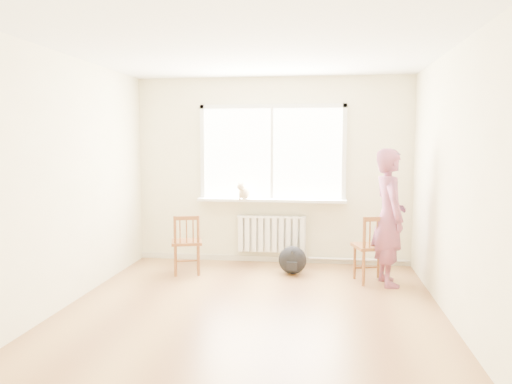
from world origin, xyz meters
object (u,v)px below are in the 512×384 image
(chair_left, at_px, (187,244))
(chair_right, at_px, (373,249))
(person, at_px, (389,217))
(cat, at_px, (244,192))
(backpack, at_px, (293,260))

(chair_left, bearing_deg, chair_right, 161.95)
(person, distance_m, cat, 2.11)
(chair_right, bearing_deg, cat, -39.22)
(chair_right, bearing_deg, backpack, -31.55)
(chair_right, xyz_separation_m, person, (0.18, -0.05, 0.41))
(chair_left, height_order, backpack, chair_left)
(cat, xyz_separation_m, backpack, (0.73, -0.47, -0.87))
(person, bearing_deg, chair_left, 76.55)
(backpack, bearing_deg, person, -15.60)
(person, bearing_deg, chair_right, 64.35)
(chair_right, relative_size, cat, 2.28)
(cat, relative_size, backpack, 1.00)
(chair_left, height_order, cat, cat)
(chair_right, xyz_separation_m, cat, (-1.76, 0.76, 0.62))
(chair_left, distance_m, chair_right, 2.43)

